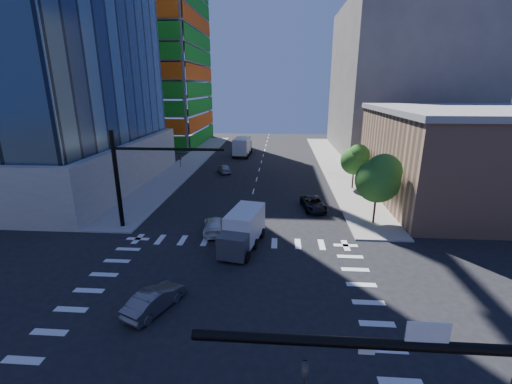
{
  "coord_description": "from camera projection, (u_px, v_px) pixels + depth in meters",
  "views": [
    {
      "loc": [
        3.36,
        -17.67,
        12.79
      ],
      "look_at": [
        1.5,
        8.0,
        4.86
      ],
      "focal_mm": 24.0,
      "sensor_mm": 36.0,
      "label": 1
    }
  ],
  "objects": [
    {
      "name": "ground",
      "position": [
        222.0,
        306.0,
        20.85
      ],
      "size": [
        160.0,
        160.0,
        0.0
      ],
      "primitive_type": "plane",
      "color": "black",
      "rests_on": "ground"
    },
    {
      "name": "road_markings",
      "position": [
        222.0,
        306.0,
        20.85
      ],
      "size": [
        20.0,
        20.0,
        0.01
      ],
      "primitive_type": "cube",
      "color": "silver",
      "rests_on": "ground"
    },
    {
      "name": "sidewalk_ne",
      "position": [
        334.0,
        165.0,
        58.09
      ],
      "size": [
        5.0,
        60.0,
        0.15
      ],
      "primitive_type": "cube",
      "color": "gray",
      "rests_on": "ground"
    },
    {
      "name": "sidewalk_nw",
      "position": [
        190.0,
        163.0,
        59.81
      ],
      "size": [
        5.0,
        60.0,
        0.15
      ],
      "primitive_type": "cube",
      "color": "gray",
      "rests_on": "ground"
    },
    {
      "name": "construction_building",
      "position": [
        142.0,
        30.0,
        74.52
      ],
      "size": [
        25.16,
        34.5,
        70.6
      ],
      "color": "slate",
      "rests_on": "ground"
    },
    {
      "name": "commercial_building",
      "position": [
        473.0,
        156.0,
        38.52
      ],
      "size": [
        20.5,
        22.5,
        10.6
      ],
      "color": "#A77C61",
      "rests_on": "ground"
    },
    {
      "name": "bg_building_ne",
      "position": [
        402.0,
        80.0,
        67.28
      ],
      "size": [
        24.0,
        30.0,
        28.0
      ],
      "primitive_type": "cube",
      "color": "#625B58",
      "rests_on": "ground"
    },
    {
      "name": "signal_mast_nw",
      "position": [
        132.0,
        171.0,
        30.88
      ],
      "size": [
        10.2,
        0.4,
        9.0
      ],
      "color": "black",
      "rests_on": "sidewalk_nw"
    },
    {
      "name": "tree_south",
      "position": [
        380.0,
        178.0,
        31.85
      ],
      "size": [
        4.16,
        4.16,
        6.82
      ],
      "color": "#382316",
      "rests_on": "sidewalk_ne"
    },
    {
      "name": "tree_north",
      "position": [
        356.0,
        159.0,
        43.47
      ],
      "size": [
        3.54,
        3.52,
        5.78
      ],
      "color": "#382316",
      "rests_on": "sidewalk_ne"
    },
    {
      "name": "car_nb_far",
      "position": [
        313.0,
        204.0,
        37.1
      ],
      "size": [
        2.85,
        5.04,
        1.33
      ],
      "primitive_type": "imported",
      "rotation": [
        0.0,
        0.0,
        0.14
      ],
      "color": "black",
      "rests_on": "ground"
    },
    {
      "name": "car_sb_near",
      "position": [
        214.0,
        225.0,
        31.31
      ],
      "size": [
        2.5,
        4.76,
        1.32
      ],
      "primitive_type": "imported",
      "rotation": [
        0.0,
        0.0,
        3.29
      ],
      "color": "white",
      "rests_on": "ground"
    },
    {
      "name": "car_sb_mid",
      "position": [
        224.0,
        169.0,
        52.83
      ],
      "size": [
        2.87,
        4.18,
        1.32
      ],
      "primitive_type": "imported",
      "rotation": [
        0.0,
        0.0,
        3.52
      ],
      "color": "#98999F",
      "rests_on": "ground"
    },
    {
      "name": "car_sb_cross",
      "position": [
        155.0,
        300.0,
        20.32
      ],
      "size": [
        3.0,
        4.37,
        1.36
      ],
      "primitive_type": "imported",
      "rotation": [
        0.0,
        0.0,
        2.72
      ],
      "color": "#505156",
      "rests_on": "ground"
    },
    {
      "name": "box_truck_near",
      "position": [
        242.0,
        233.0,
        27.97
      ],
      "size": [
        3.55,
        6.12,
        3.02
      ],
      "rotation": [
        0.0,
        0.0,
        -0.2
      ],
      "color": "black",
      "rests_on": "ground"
    },
    {
      "name": "box_truck_far",
      "position": [
        243.0,
        148.0,
        65.8
      ],
      "size": [
        3.19,
        6.91,
        3.56
      ],
      "rotation": [
        0.0,
        0.0,
        3.1
      ],
      "color": "black",
      "rests_on": "ground"
    }
  ]
}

